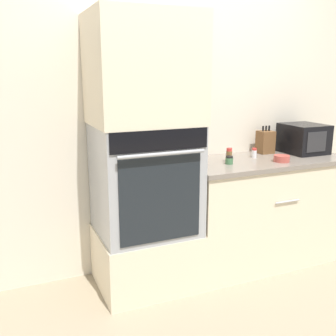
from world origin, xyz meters
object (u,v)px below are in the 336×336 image
Objects in this scene: condiment_jar_near at (229,155)px; condiment_jar_back at (229,160)px; wall_oven at (145,179)px; microwave at (303,138)px; condiment_jar_mid at (185,155)px; condiment_jar_far at (254,153)px; knife_block at (265,142)px; bowl at (282,159)px.

condiment_jar_near is 1.79× the size of condiment_jar_back.
microwave is at bearing 2.70° from wall_oven.
condiment_jar_mid is 0.58m from condiment_jar_far.
microwave is 1.09m from condiment_jar_mid.
microwave reaches higher than condiment_jar_back.
condiment_jar_near reaches higher than condiment_jar_back.
condiment_jar_back is (-0.51, -0.24, -0.07)m from knife_block.
microwave is 1.49× the size of knife_block.
condiment_jar_back is (0.25, -0.27, -0.01)m from condiment_jar_mid.
bowl is 0.76m from condiment_jar_mid.
wall_oven is at bearing -177.30° from microwave.
knife_block is 2.15× the size of condiment_jar_near.
condiment_jar_near is at bearing 158.09° from bowl.
condiment_jar_mid is 1.17× the size of condiment_jar_back.
condiment_jar_near is 0.08m from condiment_jar_back.
wall_oven reaches higher than microwave.
condiment_jar_far reaches higher than bowl.
knife_block is (-0.32, 0.11, -0.03)m from microwave.
condiment_jar_back is at bearing -171.24° from microwave.
microwave is at bearing -19.71° from knife_block.
condiment_jar_far is (0.28, 0.06, -0.02)m from condiment_jar_near.
wall_oven reaches higher than condiment_jar_mid.
knife_block is 1.91× the size of bowl.
wall_oven is at bearing -179.54° from condiment_jar_near.
condiment_jar_back is at bearing -154.76° from knife_block.
wall_oven is 10.07× the size of condiment_jar_far.
microwave is 0.84m from condiment_jar_back.
bowl is at bearing -63.26° from condiment_jar_far.
condiment_jar_back is at bearing -47.74° from condiment_jar_mid.
knife_block is at bearing 8.87° from wall_oven.
condiment_jar_far reaches higher than condiment_jar_back.
wall_oven is at bearing -176.19° from condiment_jar_far.
condiment_jar_far is (0.98, 0.07, 0.10)m from wall_oven.
wall_oven reaches higher than condiment_jar_back.
microwave reaches higher than condiment_jar_near.
knife_block is 0.76m from condiment_jar_mid.
bowl is (1.09, -0.15, 0.09)m from wall_oven.
condiment_jar_near is at bearing -175.33° from microwave.
bowl is at bearing -104.60° from knife_block.
condiment_jar_far is at bearing -14.89° from condiment_jar_mid.
microwave is at bearing 28.64° from bowl.
wall_oven reaches higher than condiment_jar_far.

